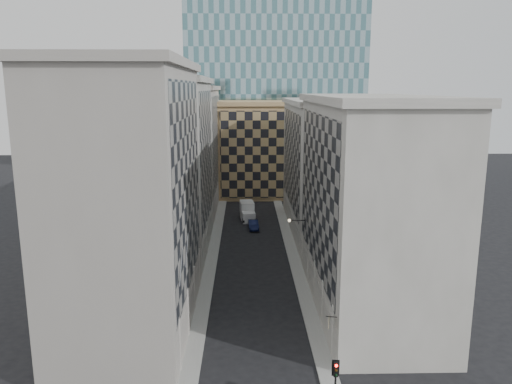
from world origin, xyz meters
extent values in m
cube|color=gray|center=(-5.25, 30.00, 0.07)|extent=(1.50, 100.00, 0.15)
cube|color=gray|center=(5.25, 30.00, 0.07)|extent=(1.50, 100.00, 0.15)
cube|color=gray|center=(-11.00, 11.00, 11.50)|extent=(10.00, 22.00, 23.00)
cube|color=gray|center=(-6.12, 11.00, 13.00)|extent=(0.25, 19.36, 18.00)
cube|color=gray|center=(-6.20, 11.00, 1.60)|extent=(0.45, 21.12, 3.20)
cube|color=gray|center=(-11.00, 11.00, 23.35)|extent=(10.80, 22.80, 0.70)
cylinder|color=gray|center=(-6.35, 2.75, 2.20)|extent=(0.90, 0.90, 4.40)
cylinder|color=gray|center=(-6.35, 8.25, 2.20)|extent=(0.90, 0.90, 4.40)
cylinder|color=gray|center=(-6.35, 13.75, 2.20)|extent=(0.90, 0.90, 4.40)
cylinder|color=gray|center=(-6.35, 19.25, 2.20)|extent=(0.90, 0.90, 4.40)
cube|color=gray|center=(-11.00, 33.00, 11.00)|extent=(10.00, 22.00, 22.00)
cube|color=gray|center=(-6.12, 33.00, 12.50)|extent=(0.25, 19.36, 17.00)
cube|color=gray|center=(-6.20, 33.00, 1.60)|extent=(0.45, 21.12, 3.20)
cube|color=gray|center=(-11.00, 33.00, 22.35)|extent=(10.80, 22.80, 0.70)
cylinder|color=gray|center=(-6.35, 24.75, 2.20)|extent=(0.90, 0.90, 4.40)
cylinder|color=gray|center=(-6.35, 30.25, 2.20)|extent=(0.90, 0.90, 4.40)
cylinder|color=gray|center=(-6.35, 35.75, 2.20)|extent=(0.90, 0.90, 4.40)
cylinder|color=gray|center=(-6.35, 41.25, 2.20)|extent=(0.90, 0.90, 4.40)
cube|color=gray|center=(-11.00, 55.00, 10.50)|extent=(10.00, 22.00, 21.00)
cube|color=gray|center=(-6.12, 55.00, 12.00)|extent=(0.25, 19.36, 16.00)
cube|color=gray|center=(-6.20, 55.00, 1.60)|extent=(0.45, 21.12, 3.20)
cube|color=gray|center=(-11.00, 55.00, 21.35)|extent=(10.80, 22.80, 0.70)
cylinder|color=gray|center=(-6.35, 46.75, 2.20)|extent=(0.90, 0.90, 4.40)
cylinder|color=gray|center=(-6.35, 52.25, 2.20)|extent=(0.90, 0.90, 4.40)
cylinder|color=gray|center=(-6.35, 57.75, 2.20)|extent=(0.90, 0.90, 4.40)
cylinder|color=gray|center=(-6.35, 63.25, 2.20)|extent=(0.90, 0.90, 4.40)
cube|color=#A7A399|center=(11.00, 15.00, 10.00)|extent=(10.00, 26.00, 20.00)
cube|color=gray|center=(6.12, 15.00, 11.50)|extent=(0.25, 22.88, 15.00)
cube|color=#A7A399|center=(6.20, 15.00, 1.60)|extent=(0.45, 24.96, 3.20)
cube|color=#A7A399|center=(11.00, 15.00, 20.35)|extent=(10.80, 26.80, 0.70)
cylinder|color=#A7A399|center=(6.35, 4.60, 2.20)|extent=(0.90, 0.90, 4.40)
cylinder|color=#A7A399|center=(6.35, 9.80, 2.20)|extent=(0.90, 0.90, 4.40)
cylinder|color=#A7A399|center=(6.35, 15.00, 2.20)|extent=(0.90, 0.90, 4.40)
cylinder|color=#A7A399|center=(6.35, 20.20, 2.20)|extent=(0.90, 0.90, 4.40)
cylinder|color=#A7A399|center=(6.35, 25.40, 2.20)|extent=(0.90, 0.90, 4.40)
cube|color=#A7A399|center=(11.00, 42.00, 9.50)|extent=(10.00, 28.00, 19.00)
cube|color=gray|center=(6.12, 42.00, 11.00)|extent=(0.25, 24.64, 14.00)
cube|color=#A7A399|center=(6.20, 42.00, 1.60)|extent=(0.45, 26.88, 3.20)
cube|color=#A7A399|center=(11.00, 42.00, 19.35)|extent=(10.80, 28.80, 0.70)
cube|color=tan|center=(2.00, 68.00, 9.00)|extent=(16.00, 14.00, 18.00)
cube|color=tan|center=(2.00, 60.90, 9.00)|extent=(15.20, 0.25, 16.50)
cube|color=tan|center=(2.00, 68.00, 18.40)|extent=(16.80, 14.80, 0.80)
cube|color=#292520|center=(0.00, 82.00, 14.00)|extent=(6.00, 6.00, 28.00)
cube|color=#292520|center=(0.00, 82.00, 28.70)|extent=(7.00, 7.00, 1.40)
cone|color=#292520|center=(0.00, 82.00, 39.40)|extent=(7.20, 7.20, 20.00)
cylinder|color=gray|center=(-5.90, 4.00, 8.00)|extent=(0.10, 2.33, 2.33)
cylinder|color=gray|center=(-5.90, 8.00, 8.00)|extent=(0.10, 2.33, 2.33)
cylinder|color=black|center=(5.10, 24.00, 6.20)|extent=(1.80, 0.08, 0.08)
sphere|color=#FFE5B2|center=(4.20, 24.00, 6.20)|extent=(0.36, 0.36, 0.36)
cube|color=black|center=(4.85, -3.12, 3.56)|extent=(0.32, 0.27, 1.00)
cube|color=black|center=(4.86, -2.95, 3.56)|extent=(0.50, 0.06, 1.14)
sphere|color=#FF0C07|center=(4.84, -3.26, 3.89)|extent=(0.18, 0.18, 0.18)
sphere|color=#331E05|center=(4.84, -3.26, 3.56)|extent=(0.18, 0.18, 0.18)
sphere|color=black|center=(4.84, -3.26, 3.22)|extent=(0.18, 0.18, 0.18)
cube|color=silver|center=(-0.40, 45.99, 0.84)|extent=(2.28, 2.44, 1.68)
cube|color=silver|center=(-0.66, 48.40, 1.45)|extent=(2.49, 3.57, 2.89)
cylinder|color=black|center=(-1.25, 45.15, 0.42)|extent=(0.37, 0.86, 0.84)
cylinder|color=black|center=(0.61, 45.35, 0.42)|extent=(0.37, 0.86, 0.84)
cylinder|color=black|center=(-1.70, 49.42, 0.42)|extent=(0.37, 0.86, 0.84)
cylinder|color=black|center=(0.15, 49.61, 0.42)|extent=(0.37, 0.86, 0.84)
imported|color=#0F1639|center=(0.30, 41.92, 0.69)|extent=(1.71, 4.29, 1.39)
cylinder|color=black|center=(5.60, 3.00, 4.24)|extent=(0.87, 0.25, 0.06)
cube|color=#C5B890|center=(5.40, 3.00, 3.80)|extent=(0.23, 0.76, 0.77)
camera|label=1|loc=(-0.99, -32.18, 21.41)|focal=35.00mm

